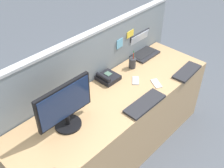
{
  "coord_description": "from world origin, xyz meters",
  "views": [
    {
      "loc": [
        -1.39,
        -1.26,
        2.35
      ],
      "look_at": [
        0.0,
        0.05,
        0.86
      ],
      "focal_mm": 43.57,
      "sensor_mm": 36.0,
      "label": 1
    }
  ],
  "objects_px": {
    "keyboard_spare": "(145,104)",
    "cell_phone_white_slab": "(156,83)",
    "desk_phone": "(108,78)",
    "pen_cup": "(132,63)",
    "desktop_monitor": "(65,105)",
    "laptop": "(141,48)",
    "keyboard_main": "(187,72)",
    "cell_phone_silver_slab": "(136,81)"
  },
  "relations": [
    {
      "from": "desktop_monitor",
      "to": "keyboard_spare",
      "type": "height_order",
      "value": "desktop_monitor"
    },
    {
      "from": "desk_phone",
      "to": "cell_phone_silver_slab",
      "type": "height_order",
      "value": "desk_phone"
    },
    {
      "from": "desk_phone",
      "to": "pen_cup",
      "type": "xyz_separation_m",
      "value": [
        0.33,
        -0.04,
        0.03
      ]
    },
    {
      "from": "cell_phone_white_slab",
      "to": "cell_phone_silver_slab",
      "type": "relative_size",
      "value": 1.06
    },
    {
      "from": "desk_phone",
      "to": "keyboard_main",
      "type": "xyz_separation_m",
      "value": [
        0.64,
        -0.5,
        -0.02
      ]
    },
    {
      "from": "keyboard_spare",
      "to": "cell_phone_white_slab",
      "type": "height_order",
      "value": "keyboard_spare"
    },
    {
      "from": "desk_phone",
      "to": "pen_cup",
      "type": "relative_size",
      "value": 0.98
    },
    {
      "from": "laptop",
      "to": "pen_cup",
      "type": "relative_size",
      "value": 1.65
    },
    {
      "from": "cell_phone_white_slab",
      "to": "keyboard_main",
      "type": "bearing_deg",
      "value": 12.24
    },
    {
      "from": "desktop_monitor",
      "to": "cell_phone_white_slab",
      "type": "xyz_separation_m",
      "value": [
        0.93,
        -0.21,
        -0.2
      ]
    },
    {
      "from": "desktop_monitor",
      "to": "cell_phone_white_slab",
      "type": "bearing_deg",
      "value": -12.58
    },
    {
      "from": "desktop_monitor",
      "to": "desk_phone",
      "type": "bearing_deg",
      "value": 15.41
    },
    {
      "from": "desktop_monitor",
      "to": "pen_cup",
      "type": "height_order",
      "value": "desktop_monitor"
    },
    {
      "from": "pen_cup",
      "to": "cell_phone_white_slab",
      "type": "distance_m",
      "value": 0.36
    },
    {
      "from": "desk_phone",
      "to": "cell_phone_silver_slab",
      "type": "bearing_deg",
      "value": -50.32
    },
    {
      "from": "desktop_monitor",
      "to": "desk_phone",
      "type": "height_order",
      "value": "desktop_monitor"
    },
    {
      "from": "keyboard_spare",
      "to": "cell_phone_white_slab",
      "type": "relative_size",
      "value": 3.12
    },
    {
      "from": "cell_phone_silver_slab",
      "to": "laptop",
      "type": "bearing_deg",
      "value": 83.17
    },
    {
      "from": "pen_cup",
      "to": "cell_phone_white_slab",
      "type": "relative_size",
      "value": 1.43
    },
    {
      "from": "desk_phone",
      "to": "keyboard_main",
      "type": "height_order",
      "value": "desk_phone"
    },
    {
      "from": "desktop_monitor",
      "to": "cell_phone_silver_slab",
      "type": "xyz_separation_m",
      "value": [
        0.83,
        -0.03,
        -0.2
      ]
    },
    {
      "from": "keyboard_spare",
      "to": "cell_phone_white_slab",
      "type": "xyz_separation_m",
      "value": [
        0.31,
        0.1,
        -0.01
      ]
    },
    {
      "from": "keyboard_spare",
      "to": "desktop_monitor",
      "type": "bearing_deg",
      "value": 154.02
    },
    {
      "from": "desktop_monitor",
      "to": "pen_cup",
      "type": "distance_m",
      "value": 1.01
    },
    {
      "from": "desktop_monitor",
      "to": "pen_cup",
      "type": "xyz_separation_m",
      "value": [
        0.98,
        0.14,
        -0.15
      ]
    },
    {
      "from": "keyboard_spare",
      "to": "pen_cup",
      "type": "xyz_separation_m",
      "value": [
        0.37,
        0.45,
        0.05
      ]
    },
    {
      "from": "keyboard_spare",
      "to": "pen_cup",
      "type": "relative_size",
      "value": 2.19
    },
    {
      "from": "keyboard_spare",
      "to": "pen_cup",
      "type": "distance_m",
      "value": 0.58
    },
    {
      "from": "keyboard_spare",
      "to": "cell_phone_white_slab",
      "type": "bearing_deg",
      "value": 18.72
    },
    {
      "from": "desk_phone",
      "to": "cell_phone_white_slab",
      "type": "xyz_separation_m",
      "value": [
        0.28,
        -0.39,
        -0.02
      ]
    },
    {
      "from": "desk_phone",
      "to": "keyboard_spare",
      "type": "height_order",
      "value": "desk_phone"
    },
    {
      "from": "desk_phone",
      "to": "keyboard_spare",
      "type": "xyz_separation_m",
      "value": [
        -0.04,
        -0.49,
        -0.02
      ]
    },
    {
      "from": "keyboard_spare",
      "to": "cell_phone_silver_slab",
      "type": "bearing_deg",
      "value": 53.42
    },
    {
      "from": "desktop_monitor",
      "to": "keyboard_main",
      "type": "bearing_deg",
      "value": -13.98
    },
    {
      "from": "laptop",
      "to": "pen_cup",
      "type": "bearing_deg",
      "value": -159.59
    },
    {
      "from": "desktop_monitor",
      "to": "laptop",
      "type": "xyz_separation_m",
      "value": [
        1.27,
        0.25,
        -0.14
      ]
    },
    {
      "from": "desktop_monitor",
      "to": "desk_phone",
      "type": "xyz_separation_m",
      "value": [
        0.65,
        0.18,
        -0.18
      ]
    },
    {
      "from": "keyboard_spare",
      "to": "cell_phone_silver_slab",
      "type": "xyz_separation_m",
      "value": [
        0.21,
        0.28,
        -0.01
      ]
    },
    {
      "from": "keyboard_main",
      "to": "pen_cup",
      "type": "relative_size",
      "value": 1.91
    },
    {
      "from": "desktop_monitor",
      "to": "cell_phone_white_slab",
      "type": "height_order",
      "value": "desktop_monitor"
    },
    {
      "from": "laptop",
      "to": "keyboard_spare",
      "type": "height_order",
      "value": "laptop"
    },
    {
      "from": "keyboard_spare",
      "to": "cell_phone_silver_slab",
      "type": "distance_m",
      "value": 0.35
    }
  ]
}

